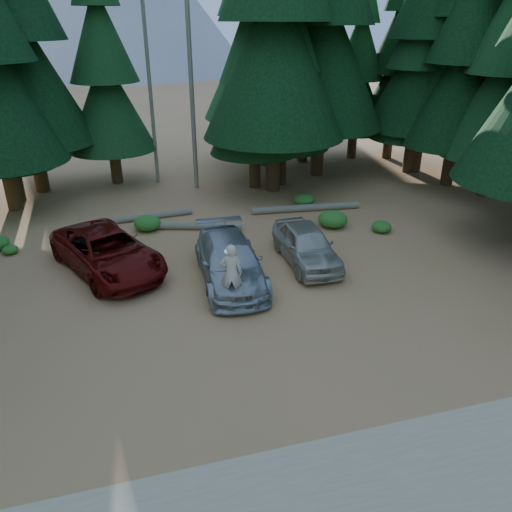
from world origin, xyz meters
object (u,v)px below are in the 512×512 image
object	(u,v)px
log_mid	(198,226)
log_right	(306,208)
red_pickup	(107,251)
silver_minivan_center	(230,261)
silver_minivan_right	(306,245)
log_left	(151,216)
frisbee_player	(231,273)

from	to	relation	value
log_mid	log_right	distance (m)	5.57
red_pickup	log_right	distance (m)	10.23
silver_minivan_center	silver_minivan_right	world-z (taller)	silver_minivan_center
log_mid	silver_minivan_right	bearing A→B (deg)	-34.01
log_left	log_right	world-z (taller)	log_right
silver_minivan_center	log_mid	xyz separation A→B (m)	(-0.31, 5.07, -0.60)
silver_minivan_right	log_mid	world-z (taller)	silver_minivan_right
log_mid	red_pickup	bearing A→B (deg)	-124.01
silver_minivan_right	log_mid	xyz separation A→B (m)	(-3.46, 4.40, -0.58)
silver_minivan_center	red_pickup	bearing A→B (deg)	157.46
frisbee_player	log_mid	bearing A→B (deg)	-77.13
red_pickup	frisbee_player	world-z (taller)	frisbee_player
red_pickup	silver_minivan_center	bearing A→B (deg)	-49.51
frisbee_player	log_left	bearing A→B (deg)	-64.70
silver_minivan_center	frisbee_player	world-z (taller)	frisbee_player
red_pickup	silver_minivan_right	size ratio (longest dim) A/B	1.29
silver_minivan_right	log_mid	bearing A→B (deg)	128.89
log_left	frisbee_player	bearing A→B (deg)	-83.76
silver_minivan_right	log_left	distance (m)	8.31
log_left	log_right	size ratio (longest dim) A/B	0.73
frisbee_player	silver_minivan_center	bearing A→B (deg)	-87.88
frisbee_player	log_right	xyz separation A→B (m)	(5.57, 7.92, -1.14)
silver_minivan_right	silver_minivan_center	bearing A→B (deg)	-167.33
red_pickup	log_left	world-z (taller)	red_pickup
red_pickup	log_left	bearing A→B (deg)	44.23
red_pickup	log_mid	distance (m)	5.01
red_pickup	log_right	bearing A→B (deg)	-1.05
log_right	frisbee_player	bearing A→B (deg)	-119.37
frisbee_player	log_right	bearing A→B (deg)	-111.61
log_left	log_mid	distance (m)	2.70
silver_minivan_right	log_left	xyz separation A→B (m)	(-5.40, 6.29, -0.60)
red_pickup	log_mid	world-z (taller)	red_pickup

